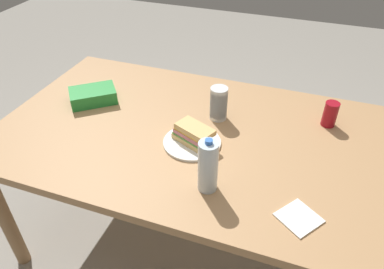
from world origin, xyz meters
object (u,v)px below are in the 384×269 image
(paper_plate, at_px, (192,142))
(plastic_cup_stack, at_px, (219,103))
(soda_can_red, at_px, (330,114))
(chip_bag, at_px, (93,96))
(water_bottle_tall, at_px, (208,166))
(sandwich, at_px, (193,134))
(dining_table, at_px, (187,144))

(paper_plate, distance_m, plastic_cup_stack, 0.25)
(soda_can_red, bearing_deg, chip_bag, -170.55)
(paper_plate, relative_size, chip_bag, 1.12)
(paper_plate, height_order, plastic_cup_stack, plastic_cup_stack)
(water_bottle_tall, distance_m, plastic_cup_stack, 0.48)
(paper_plate, xyz_separation_m, soda_can_red, (0.56, 0.36, 0.05))
(sandwich, relative_size, water_bottle_tall, 0.88)
(dining_table, bearing_deg, water_bottle_tall, -57.29)
(plastic_cup_stack, bearing_deg, chip_bag, -173.68)
(sandwich, xyz_separation_m, plastic_cup_stack, (0.05, 0.23, 0.03))
(chip_bag, bearing_deg, dining_table, -47.24)
(dining_table, distance_m, water_bottle_tall, 0.42)
(dining_table, xyz_separation_m, water_bottle_tall, (0.20, -0.32, 0.19))
(paper_plate, height_order, chip_bag, chip_bag)
(dining_table, height_order, plastic_cup_stack, plastic_cup_stack)
(water_bottle_tall, bearing_deg, soda_can_red, 55.01)
(paper_plate, bearing_deg, soda_can_red, 32.27)
(water_bottle_tall, bearing_deg, dining_table, 122.71)
(soda_can_red, height_order, water_bottle_tall, water_bottle_tall)
(dining_table, distance_m, chip_bag, 0.57)
(chip_bag, xyz_separation_m, water_bottle_tall, (0.75, -0.40, 0.08))
(chip_bag, bearing_deg, soda_can_red, -29.47)
(paper_plate, distance_m, sandwich, 0.05)
(dining_table, xyz_separation_m, sandwich, (0.06, -0.08, 0.13))
(sandwich, bearing_deg, paper_plate, -177.16)
(dining_table, xyz_separation_m, chip_bag, (-0.55, 0.08, 0.12))
(chip_bag, xyz_separation_m, plastic_cup_stack, (0.66, 0.07, 0.05))
(water_bottle_tall, bearing_deg, plastic_cup_stack, 101.52)
(chip_bag, distance_m, plastic_cup_stack, 0.66)
(paper_plate, distance_m, water_bottle_tall, 0.30)
(chip_bag, bearing_deg, paper_plate, -53.78)
(dining_table, relative_size, chip_bag, 7.71)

